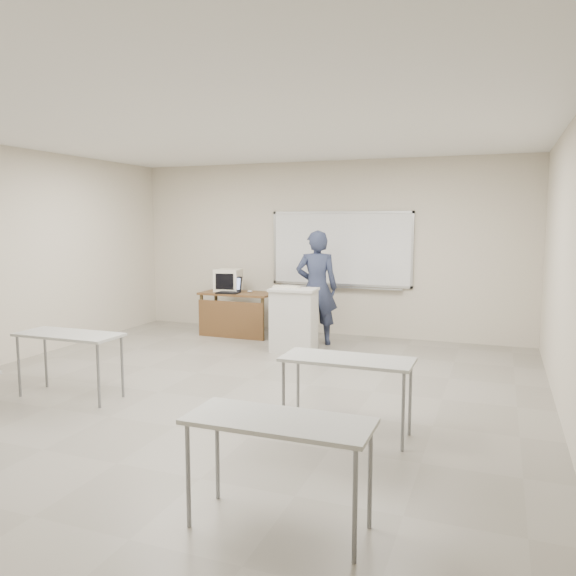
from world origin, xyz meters
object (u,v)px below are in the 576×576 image
at_px(mouse, 250,291).
at_px(presenter, 317,288).
at_px(podium, 294,320).
at_px(laptop, 230,289).
at_px(crt_monitor, 228,280).
at_px(keyboard, 286,287).
at_px(whiteboard, 341,250).
at_px(instructor_desk, 235,306).

height_order(mouse, presenter, presenter).
height_order(podium, laptop, laptop).
bearing_deg(crt_monitor, podium, -39.92).
bearing_deg(podium, crt_monitor, 146.10).
distance_m(keyboard, presenter, 0.62).
relative_size(crt_monitor, mouse, 4.89).
relative_size(whiteboard, instructor_desk, 1.95).
relative_size(mouse, keyboard, 0.23).
relative_size(instructor_desk, laptop, 3.47).
bearing_deg(mouse, podium, -51.31).
distance_m(laptop, keyboard, 1.42).
bearing_deg(crt_monitor, mouse, -18.93).
distance_m(instructor_desk, presenter, 1.54).
bearing_deg(keyboard, instructor_desk, 150.98).
xyz_separation_m(whiteboard, crt_monitor, (-1.89, -0.54, -0.54)).
relative_size(laptop, presenter, 0.20).
xyz_separation_m(mouse, presenter, (1.29, -0.24, 0.15)).
bearing_deg(presenter, podium, 59.60).
bearing_deg(podium, whiteboard, 74.26).
bearing_deg(whiteboard, instructor_desk, -154.69).
bearing_deg(mouse, instructor_desk, -155.68).
height_order(crt_monitor, laptop, crt_monitor).
bearing_deg(mouse, whiteboard, 9.04).
xyz_separation_m(instructor_desk, podium, (1.32, -0.69, -0.03)).
xyz_separation_m(podium, crt_monitor, (-1.57, 0.93, 0.46)).
height_order(instructor_desk, laptop, laptop).
relative_size(podium, keyboard, 2.34).
height_order(laptop, presenter, presenter).
bearing_deg(instructor_desk, mouse, 39.09).
relative_size(instructor_desk, mouse, 13.26).
xyz_separation_m(podium, mouse, (-1.12, 0.85, 0.28)).
bearing_deg(whiteboard, crt_monitor, -164.00).
height_order(keyboard, presenter, presenter).
relative_size(podium, mouse, 10.04).
height_order(whiteboard, instructor_desk, whiteboard).
height_order(crt_monitor, presenter, presenter).
bearing_deg(instructor_desk, crt_monitor, 137.49).
height_order(podium, mouse, podium).
xyz_separation_m(whiteboard, laptop, (-1.74, -0.79, -0.67)).
xyz_separation_m(crt_monitor, presenter, (1.74, -0.32, -0.03)).
bearing_deg(keyboard, laptop, 153.32).
xyz_separation_m(instructor_desk, laptop, (-0.10, -0.01, 0.29)).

